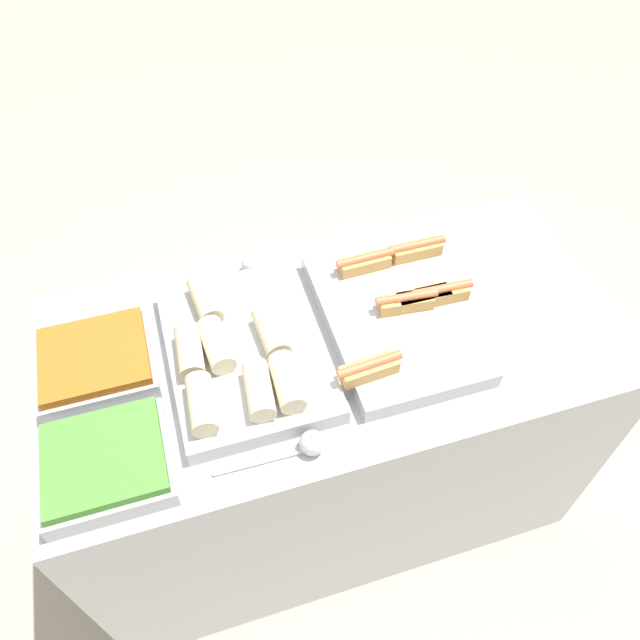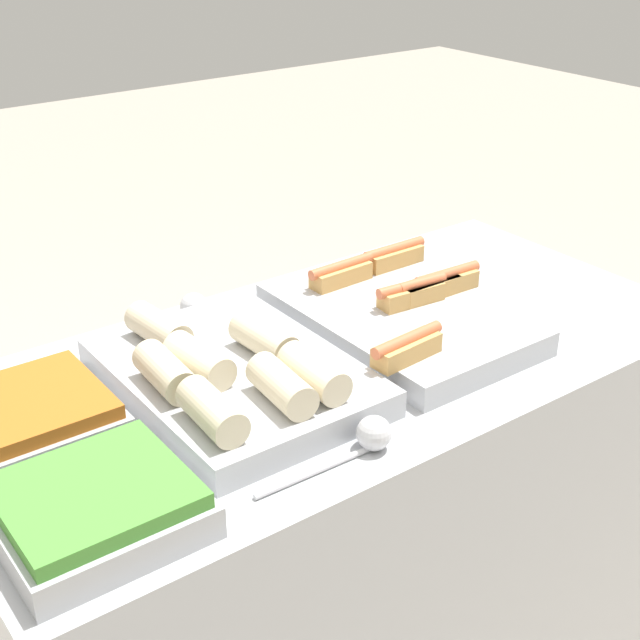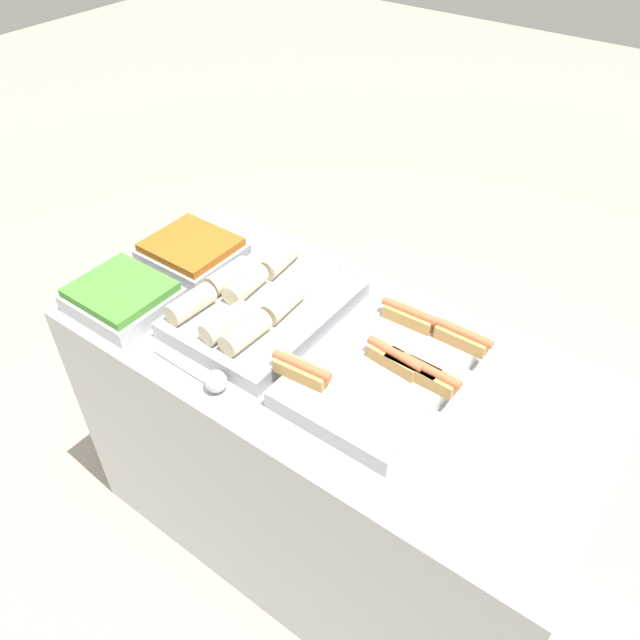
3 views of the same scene
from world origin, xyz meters
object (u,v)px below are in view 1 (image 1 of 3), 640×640
Objects in this scene: serving_spoon_near at (307,445)px; serving_spoon_far at (247,266)px; tray_side_back at (96,363)px; tray_hotdogs at (395,313)px; tray_side_front at (106,464)px; tray_wraps at (243,353)px.

serving_spoon_near and serving_spoon_far have the same top height.
tray_hotdogs is at bearing -4.78° from tray_side_back.
tray_side_front is 1.07× the size of serving_spoon_near.
tray_side_front is at bearing -163.97° from tray_hotdogs.
tray_side_back is at bearing 140.07° from serving_spoon_near.
serving_spoon_far is at bearing 75.23° from tray_wraps.
tray_hotdogs is 0.42m from serving_spoon_far.
serving_spoon_far is (0.41, 0.49, -0.01)m from tray_side_front.
tray_wraps is 0.30m from serving_spoon_far.
tray_side_back reaches higher than serving_spoon_far.
tray_hotdogs is 2.12× the size of serving_spoon_far.
serving_spoon_near is (0.41, -0.35, -0.01)m from tray_side_back.
tray_side_front is 0.27m from tray_side_back.
tray_side_back is 1.10× the size of serving_spoon_far.
tray_hotdogs reaches higher than tray_side_back.
tray_wraps is 2.03× the size of serving_spoon_far.
tray_side_front is 0.64m from serving_spoon_far.
serving_spoon_near is (-0.32, -0.29, -0.01)m from tray_hotdogs.
tray_wraps is 0.34m from tray_side_back.
tray_wraps is 0.28m from serving_spoon_near.
tray_side_front is 0.42m from serving_spoon_near.
tray_side_back is (-0.73, 0.06, 0.00)m from tray_hotdogs.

